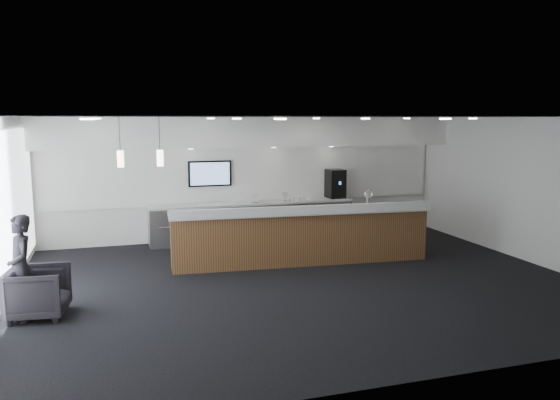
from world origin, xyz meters
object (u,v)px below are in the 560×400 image
object	(u,v)px
coffee_machine	(335,184)
service_counter	(301,235)
lounge_guest	(21,268)
armchair	(38,292)

from	to	relation	value
coffee_machine	service_counter	bearing A→B (deg)	-127.86
coffee_machine	lounge_guest	size ratio (longest dim) A/B	0.46
service_counter	coffee_machine	world-z (taller)	coffee_machine
service_counter	coffee_machine	xyz separation A→B (m)	(1.78, 2.41, 0.74)
service_counter	lounge_guest	size ratio (longest dim) A/B	3.41
coffee_machine	armchair	bearing A→B (deg)	-148.97
service_counter	lounge_guest	bearing A→B (deg)	-155.27
armchair	lounge_guest	distance (m)	0.46
service_counter	armchair	xyz separation A→B (m)	(-4.82, -1.79, -0.19)
armchair	lounge_guest	size ratio (longest dim) A/B	0.53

